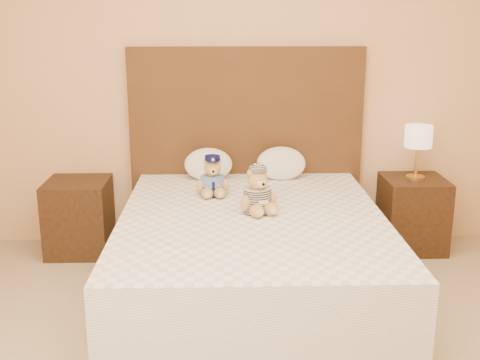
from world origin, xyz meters
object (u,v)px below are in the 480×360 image
at_px(nightstand_left, 79,217).
at_px(nightstand_right, 412,214).
at_px(lamp, 418,139).
at_px(teddy_police, 213,176).
at_px(bed, 252,257).
at_px(pillow_left, 208,163).
at_px(pillow_right, 281,162).
at_px(teddy_prisoner, 258,190).

relative_size(nightstand_left, nightstand_right, 1.00).
xyz_separation_m(lamp, teddy_police, (-1.50, -0.38, -0.16)).
bearing_deg(bed, nightstand_right, 32.62).
bearing_deg(nightstand_right, nightstand_left, 180.00).
bearing_deg(nightstand_left, lamp, 0.00).
bearing_deg(nightstand_right, pillow_left, 178.88).
bearing_deg(teddy_police, pillow_left, 90.61).
distance_m(lamp, pillow_right, 1.01).
xyz_separation_m(nightstand_right, pillow_left, (-1.53, 0.03, 0.40)).
xyz_separation_m(nightstand_right, teddy_police, (-1.50, -0.38, 0.41)).
bearing_deg(teddy_police, teddy_prisoner, -57.83).
height_order(bed, lamp, lamp).
distance_m(teddy_prisoner, pillow_left, 0.85).
relative_size(teddy_police, pillow_left, 0.77).
distance_m(teddy_prisoner, pillow_right, 0.82).
bearing_deg(pillow_right, pillow_left, 180.00).
distance_m(bed, teddy_police, 0.63).
bearing_deg(bed, lamp, 32.62).
relative_size(teddy_police, pillow_right, 0.75).
xyz_separation_m(nightstand_left, pillow_left, (0.97, 0.03, 0.40)).
xyz_separation_m(bed, teddy_police, (-0.25, 0.42, 0.41)).
distance_m(bed, pillow_right, 0.96).
relative_size(teddy_prisoner, pillow_right, 0.79).
bearing_deg(pillow_left, teddy_prisoner, -67.96).
bearing_deg(teddy_prisoner, nightstand_right, 7.82).
xyz_separation_m(teddy_police, pillow_right, (0.50, 0.41, -0.01)).
distance_m(bed, nightstand_right, 1.48).
height_order(nightstand_right, pillow_right, pillow_right).
bearing_deg(lamp, nightstand_right, 0.00).
height_order(nightstand_left, pillow_left, pillow_left).
xyz_separation_m(nightstand_left, teddy_police, (1.00, -0.38, 0.41)).
bearing_deg(pillow_right, teddy_police, -140.32).
distance_m(nightstand_left, pillow_right, 1.56).
height_order(lamp, teddy_prisoner, lamp).
bearing_deg(bed, teddy_prisoner, 52.45).
bearing_deg(nightstand_right, pillow_right, 178.28).
distance_m(nightstand_right, teddy_prisoner, 1.49).
bearing_deg(bed, pillow_left, 108.94).
height_order(nightstand_left, teddy_police, teddy_police).
bearing_deg(teddy_prisoner, teddy_police, 102.85).
bearing_deg(pillow_right, nightstand_left, -178.86).
xyz_separation_m(teddy_police, pillow_left, (-0.04, 0.41, -0.01)).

